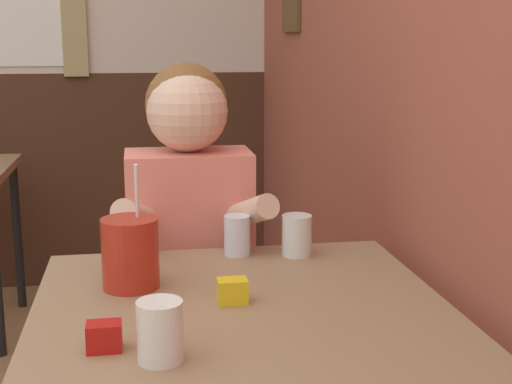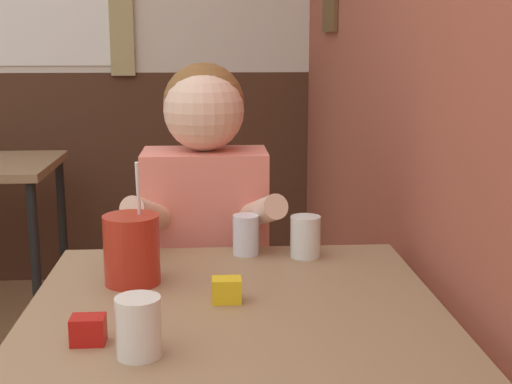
% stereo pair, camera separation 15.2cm
% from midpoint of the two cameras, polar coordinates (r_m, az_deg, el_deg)
% --- Properties ---
extents(brick_wall_right, '(0.08, 4.71, 2.70)m').
position_cam_midpoint_polar(brick_wall_right, '(2.43, 5.32, 14.05)').
color(brick_wall_right, '#9E4C38').
rests_on(brick_wall_right, ground_plane).
extents(back_wall, '(5.56, 0.09, 2.70)m').
position_cam_midpoint_polar(back_wall, '(3.80, -20.74, 12.72)').
color(back_wall, beige).
rests_on(back_wall, ground_plane).
extents(main_table, '(0.84, 0.93, 0.74)m').
position_cam_midpoint_polar(main_table, '(1.43, -3.89, -12.51)').
color(main_table, '#93704C').
rests_on(main_table, ground_plane).
extents(person_seated, '(0.42, 0.42, 1.21)m').
position_cam_midpoint_polar(person_seated, '(2.02, -7.45, -5.75)').
color(person_seated, '#EA7F6B').
rests_on(person_seated, ground_plane).
extents(cocktail_pitcher, '(0.12, 0.12, 0.27)m').
position_cam_midpoint_polar(cocktail_pitcher, '(1.56, -12.80, -4.83)').
color(cocktail_pitcher, '#B22819').
rests_on(cocktail_pitcher, main_table).
extents(glass_near_pitcher, '(0.07, 0.07, 0.10)m').
position_cam_midpoint_polar(glass_near_pitcher, '(1.77, -4.00, -3.50)').
color(glass_near_pitcher, silver).
rests_on(glass_near_pitcher, main_table).
extents(glass_center, '(0.07, 0.07, 0.10)m').
position_cam_midpoint_polar(glass_center, '(1.76, 0.80, -3.52)').
color(glass_center, silver).
rests_on(glass_center, main_table).
extents(glass_far_side, '(0.08, 0.08, 0.10)m').
position_cam_midpoint_polar(glass_far_side, '(1.22, -11.31, -10.94)').
color(glass_far_side, silver).
rests_on(glass_far_side, main_table).
extents(condiment_ketchup, '(0.06, 0.04, 0.05)m').
position_cam_midpoint_polar(condiment_ketchup, '(1.29, -15.46, -11.16)').
color(condiment_ketchup, '#B7140F').
rests_on(condiment_ketchup, main_table).
extents(condiment_mustard, '(0.06, 0.04, 0.05)m').
position_cam_midpoint_polar(condiment_mustard, '(1.46, -4.91, -7.95)').
color(condiment_mustard, yellow).
rests_on(condiment_mustard, main_table).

